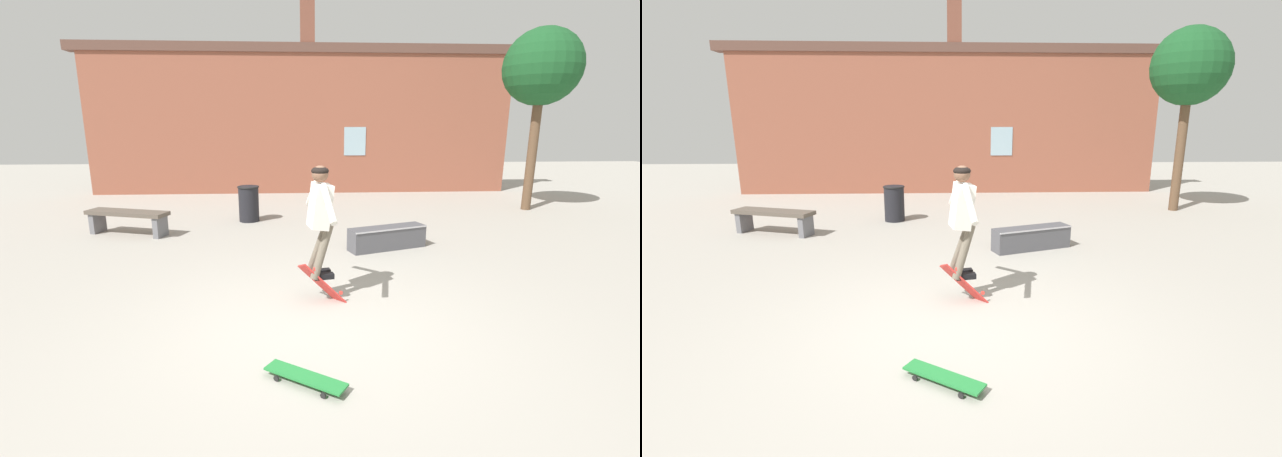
% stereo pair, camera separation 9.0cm
% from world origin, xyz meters
% --- Properties ---
extents(ground_plane, '(40.00, 40.00, 0.00)m').
position_xyz_m(ground_plane, '(0.00, 0.00, 0.00)').
color(ground_plane, '#A39E93').
extents(building_backdrop, '(14.17, 0.52, 5.95)m').
position_xyz_m(building_backdrop, '(0.00, 9.66, 2.40)').
color(building_backdrop, '#93513D').
rests_on(building_backdrop, ground_plane).
extents(tree_right, '(1.88, 1.88, 4.56)m').
position_xyz_m(tree_right, '(5.94, 6.40, 3.57)').
color(tree_right, brown).
rests_on(tree_right, ground_plane).
extents(park_bench, '(1.80, 0.95, 0.50)m').
position_xyz_m(park_bench, '(-3.73, 4.33, 0.37)').
color(park_bench, brown).
rests_on(park_bench, ground_plane).
extents(skate_ledge, '(1.52, 0.84, 0.42)m').
position_xyz_m(skate_ledge, '(1.43, 3.00, 0.21)').
color(skate_ledge, '#4C4C51').
rests_on(skate_ledge, ground_plane).
extents(trash_bin, '(0.51, 0.51, 0.83)m').
position_xyz_m(trash_bin, '(-1.34, 5.45, 0.44)').
color(trash_bin, black).
rests_on(trash_bin, ground_plane).
extents(skater, '(0.38, 1.31, 1.46)m').
position_xyz_m(skater, '(0.06, 0.75, 1.19)').
color(skater, silver).
extents(skateboard_flipping, '(0.64, 0.26, 0.64)m').
position_xyz_m(skateboard_flipping, '(0.08, 0.67, 0.24)').
color(skateboard_flipping, red).
extents(skateboard_resting, '(0.76, 0.60, 0.08)m').
position_xyz_m(skateboard_resting, '(-0.19, -1.14, 0.07)').
color(skateboard_resting, '#237F38').
rests_on(skateboard_resting, ground_plane).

